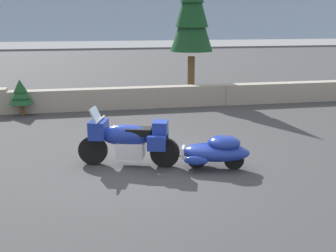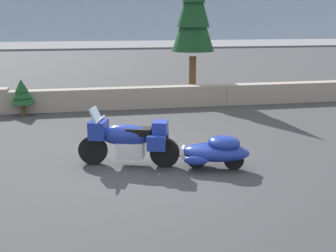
% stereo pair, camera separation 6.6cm
% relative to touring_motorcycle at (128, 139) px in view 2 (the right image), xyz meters
% --- Properties ---
extents(ground_plane, '(80.00, 80.00, 0.00)m').
position_rel_touring_motorcycle_xyz_m(ground_plane, '(0.39, -0.06, -0.62)').
color(ground_plane, '#38383A').
extents(stone_guard_wall, '(24.00, 0.59, 0.88)m').
position_rel_touring_motorcycle_xyz_m(stone_guard_wall, '(0.12, 6.22, -0.21)').
color(stone_guard_wall, gray).
rests_on(stone_guard_wall, ground).
extents(touring_motorcycle, '(2.25, 1.15, 1.33)m').
position_rel_touring_motorcycle_xyz_m(touring_motorcycle, '(0.00, 0.00, 0.00)').
color(touring_motorcycle, black).
rests_on(touring_motorcycle, ground).
extents(car_shaped_trailer, '(2.21, 1.12, 0.76)m').
position_rel_touring_motorcycle_xyz_m(car_shaped_trailer, '(1.88, -0.58, -0.21)').
color(car_shaped_trailer, black).
rests_on(car_shaped_trailer, ground).
extents(pine_tree_tall, '(1.77, 1.77, 5.89)m').
position_rel_touring_motorcycle_xyz_m(pine_tree_tall, '(3.55, 8.16, 3.07)').
color(pine_tree_tall, brown).
rests_on(pine_tree_tall, ground).
extents(pine_sapling_near, '(0.82, 0.82, 1.25)m').
position_rel_touring_motorcycle_xyz_m(pine_sapling_near, '(-3.08, 5.76, 0.16)').
color(pine_sapling_near, brown).
rests_on(pine_sapling_near, ground).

